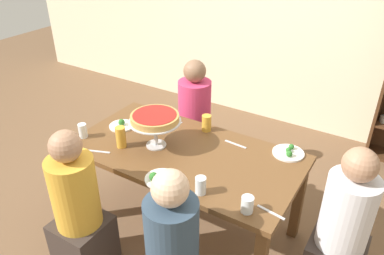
# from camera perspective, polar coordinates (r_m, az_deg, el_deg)

# --- Properties ---
(ground_plane) EXTENTS (12.00, 12.00, 0.00)m
(ground_plane) POSITION_cam_1_polar(r_m,az_deg,el_deg) (3.20, -0.97, -14.72)
(ground_plane) COLOR brown
(rear_partition) EXTENTS (8.00, 0.12, 2.80)m
(rear_partition) POSITION_cam_1_polar(r_m,az_deg,el_deg) (4.38, 15.34, 17.73)
(rear_partition) COLOR beige
(rear_partition) RESTS_ON ground_plane
(dining_table) EXTENTS (1.67, 0.88, 0.74)m
(dining_table) POSITION_cam_1_polar(r_m,az_deg,el_deg) (2.79, -1.09, -5.16)
(dining_table) COLOR brown
(dining_table) RESTS_ON ground_plane
(diner_near_left) EXTENTS (0.34, 0.34, 1.15)m
(diner_near_left) POSITION_cam_1_polar(r_m,az_deg,el_deg) (2.67, -16.73, -12.87)
(diner_near_left) COLOR #382D28
(diner_near_left) RESTS_ON ground_plane
(diner_head_east) EXTENTS (0.34, 0.34, 1.15)m
(diner_head_east) POSITION_cam_1_polar(r_m,az_deg,el_deg) (2.60, 21.61, -15.30)
(diner_head_east) COLOR #382D28
(diner_head_east) RESTS_ON ground_plane
(diner_far_left) EXTENTS (0.34, 0.34, 1.15)m
(diner_far_left) POSITION_cam_1_polar(r_m,az_deg,el_deg) (3.54, 0.38, 0.11)
(diner_far_left) COLOR #382D28
(diner_far_left) RESTS_ON ground_plane
(deep_dish_pizza_stand) EXTENTS (0.38, 0.38, 0.26)m
(deep_dish_pizza_stand) POSITION_cam_1_polar(r_m,az_deg,el_deg) (2.70, -5.67, 1.22)
(deep_dish_pizza_stand) COLOR silver
(deep_dish_pizza_stand) RESTS_ON dining_table
(salad_plate_near_diner) EXTENTS (0.23, 0.23, 0.06)m
(salad_plate_near_diner) POSITION_cam_1_polar(r_m,az_deg,el_deg) (2.78, 14.46, -3.69)
(salad_plate_near_diner) COLOR white
(salad_plate_near_diner) RESTS_ON dining_table
(salad_plate_far_diner) EXTENTS (0.22, 0.22, 0.07)m
(salad_plate_far_diner) POSITION_cam_1_polar(r_m,az_deg,el_deg) (2.46, -4.81, -7.64)
(salad_plate_far_diner) COLOR white
(salad_plate_far_diner) RESTS_ON dining_table
(salad_plate_spare) EXTENTS (0.20, 0.20, 0.07)m
(salad_plate_spare) POSITION_cam_1_polar(r_m,az_deg,el_deg) (3.09, -10.63, 0.38)
(salad_plate_spare) COLOR white
(salad_plate_spare) RESTS_ON dining_table
(beer_glass_amber_tall) EXTENTS (0.08, 0.08, 0.13)m
(beer_glass_amber_tall) POSITION_cam_1_polar(r_m,az_deg,el_deg) (2.96, 2.23, 0.69)
(beer_glass_amber_tall) COLOR gold
(beer_glass_amber_tall) RESTS_ON dining_table
(beer_glass_amber_short) EXTENTS (0.07, 0.07, 0.16)m
(beer_glass_amber_short) POSITION_cam_1_polar(r_m,az_deg,el_deg) (2.80, -10.76, -1.43)
(beer_glass_amber_short) COLOR gold
(beer_glass_amber_short) RESTS_ON dining_table
(water_glass_clear_near) EXTENTS (0.07, 0.07, 0.12)m
(water_glass_clear_near) POSITION_cam_1_polar(r_m,az_deg,el_deg) (2.32, 1.32, -8.79)
(water_glass_clear_near) COLOR white
(water_glass_clear_near) RESTS_ON dining_table
(water_glass_clear_far) EXTENTS (0.07, 0.07, 0.10)m
(water_glass_clear_far) POSITION_cam_1_polar(r_m,az_deg,el_deg) (2.22, 8.40, -11.49)
(water_glass_clear_far) COLOR white
(water_glass_clear_far) RESTS_ON dining_table
(water_glass_clear_spare) EXTENTS (0.07, 0.07, 0.11)m
(water_glass_clear_spare) POSITION_cam_1_polar(r_m,az_deg,el_deg) (2.99, -16.27, -0.47)
(water_glass_clear_spare) COLOR white
(water_glass_clear_spare) RESTS_ON dining_table
(cutlery_fork_near) EXTENTS (0.18, 0.02, 0.00)m
(cutlery_fork_near) POSITION_cam_1_polar(r_m,az_deg,el_deg) (3.30, -7.16, 2.48)
(cutlery_fork_near) COLOR silver
(cutlery_fork_near) RESTS_ON dining_table
(cutlery_knife_near) EXTENTS (0.18, 0.03, 0.00)m
(cutlery_knife_near) POSITION_cam_1_polar(r_m,az_deg,el_deg) (3.13, -2.98, 1.08)
(cutlery_knife_near) COLOR silver
(cutlery_knife_near) RESTS_ON dining_table
(cutlery_fork_far) EXTENTS (0.18, 0.03, 0.00)m
(cutlery_fork_far) POSITION_cam_1_polar(r_m,az_deg,el_deg) (2.83, 6.63, -2.54)
(cutlery_fork_far) COLOR silver
(cutlery_fork_far) RESTS_ON dining_table
(cutlery_knife_far) EXTENTS (0.17, 0.08, 0.00)m
(cutlery_knife_far) POSITION_cam_1_polar(r_m,az_deg,el_deg) (2.81, -14.08, -3.55)
(cutlery_knife_far) COLOR silver
(cutlery_knife_far) RESTS_ON dining_table
(cutlery_spare_fork) EXTENTS (0.18, 0.04, 0.00)m
(cutlery_spare_fork) POSITION_cam_1_polar(r_m,az_deg,el_deg) (2.27, 11.89, -12.48)
(cutlery_spare_fork) COLOR silver
(cutlery_spare_fork) RESTS_ON dining_table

